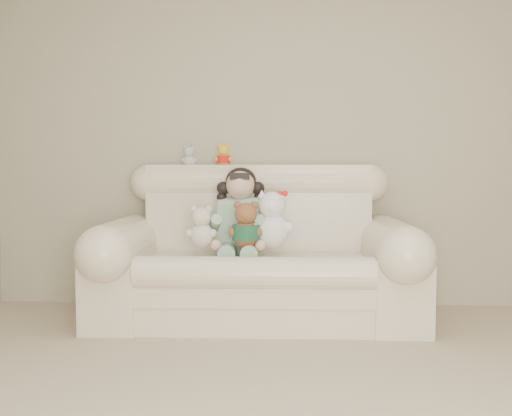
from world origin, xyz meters
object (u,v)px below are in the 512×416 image
object	(u,v)px
sofa	(257,243)
brown_teddy	(246,220)
seated_child	(240,211)
cream_teddy	(201,223)
white_cat	(272,213)

from	to	relation	value
sofa	brown_teddy	xyz separation A→B (m)	(-0.06, -0.14, 0.16)
seated_child	brown_teddy	xyz separation A→B (m)	(0.05, -0.22, -0.05)
seated_child	cream_teddy	world-z (taller)	seated_child
cream_teddy	white_cat	bearing A→B (deg)	18.86
sofa	brown_teddy	distance (m)	0.22
sofa	seated_child	bearing A→B (deg)	144.07
sofa	seated_child	size ratio (longest dim) A/B	3.50
sofa	white_cat	xyz separation A→B (m)	(0.10, -0.10, 0.20)
brown_teddy	cream_teddy	bearing A→B (deg)	155.52
sofa	cream_teddy	bearing A→B (deg)	-159.12
brown_teddy	white_cat	size ratio (longest dim) A/B	0.80
white_cat	cream_teddy	size ratio (longest dim) A/B	1.38
brown_teddy	cream_teddy	size ratio (longest dim) A/B	1.11
seated_child	brown_teddy	distance (m)	0.23
sofa	brown_teddy	world-z (taller)	sofa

